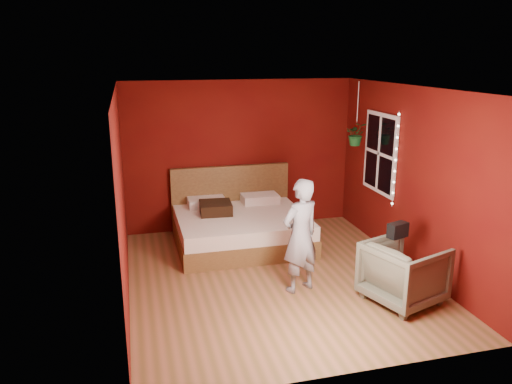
# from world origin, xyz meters

# --- Properties ---
(floor) EXTENTS (4.50, 4.50, 0.00)m
(floor) POSITION_xyz_m (0.00, 0.00, 0.00)
(floor) COLOR #905839
(floor) RESTS_ON ground
(room_walls) EXTENTS (4.04, 4.54, 2.62)m
(room_walls) POSITION_xyz_m (0.00, 0.00, 1.68)
(room_walls) COLOR #5B1109
(room_walls) RESTS_ON ground
(window) EXTENTS (0.05, 0.97, 1.27)m
(window) POSITION_xyz_m (1.97, 0.90, 1.50)
(window) COLOR white
(window) RESTS_ON room_walls
(fairy_lights) EXTENTS (0.04, 0.04, 1.45)m
(fairy_lights) POSITION_xyz_m (1.94, 0.37, 1.50)
(fairy_lights) COLOR silver
(fairy_lights) RESTS_ON room_walls
(bed) EXTENTS (2.08, 1.77, 1.14)m
(bed) POSITION_xyz_m (-0.20, 1.41, 0.30)
(bed) COLOR brown
(bed) RESTS_ON ground
(person) EXTENTS (0.65, 0.53, 1.52)m
(person) POSITION_xyz_m (0.19, -0.42, 0.76)
(person) COLOR gray
(person) RESTS_ON ground
(armchair) EXTENTS (1.08, 1.07, 0.78)m
(armchair) POSITION_xyz_m (1.34, -1.05, 0.39)
(armchair) COLOR #5B5B47
(armchair) RESTS_ON ground
(handbag) EXTENTS (0.29, 0.21, 0.19)m
(handbag) POSITION_xyz_m (1.35, -0.83, 0.88)
(handbag) COLOR black
(handbag) RESTS_ON armchair
(throw_pillow) EXTENTS (0.54, 0.54, 0.18)m
(throw_pillow) POSITION_xyz_m (-0.58, 1.51, 0.61)
(throw_pillow) COLOR #321E10
(throw_pillow) RESTS_ON bed
(hanging_plant) EXTENTS (0.41, 0.39, 1.03)m
(hanging_plant) POSITION_xyz_m (1.71, 1.25, 1.76)
(hanging_plant) COLOR silver
(hanging_plant) RESTS_ON room_walls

